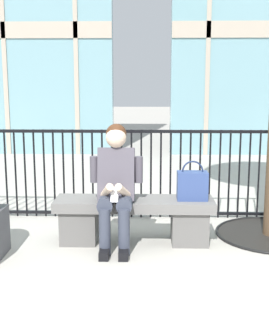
# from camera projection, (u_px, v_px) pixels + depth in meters

# --- Properties ---
(ground_plane) EXTENTS (60.00, 60.00, 0.00)m
(ground_plane) POSITION_uv_depth(u_px,v_px,m) (134.00, 242.00, 4.62)
(ground_plane) COLOR #B2ADA3
(stone_bench) EXTENTS (1.60, 0.44, 0.45)m
(stone_bench) POSITION_uv_depth(u_px,v_px,m) (134.00, 216.00, 4.57)
(stone_bench) COLOR slate
(stone_bench) RESTS_ON ground
(seated_person_with_phone) EXTENTS (0.52, 0.66, 1.21)m
(seated_person_with_phone) POSITION_uv_depth(u_px,v_px,m) (116.00, 182.00, 4.38)
(seated_person_with_phone) COLOR #383D4C
(seated_person_with_phone) RESTS_ON ground
(handbag_on_bench) EXTENTS (0.30, 0.17, 0.40)m
(handbag_on_bench) POSITION_uv_depth(u_px,v_px,m) (192.00, 185.00, 4.48)
(handbag_on_bench) COLOR #33477F
(handbag_on_bench) RESTS_ON stone_bench
(plaza_railing) EXTENTS (7.38, 0.04, 1.07)m
(plaza_railing) POSITION_uv_depth(u_px,v_px,m) (136.00, 174.00, 5.39)
(plaza_railing) COLOR black
(plaza_railing) RESTS_ON ground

